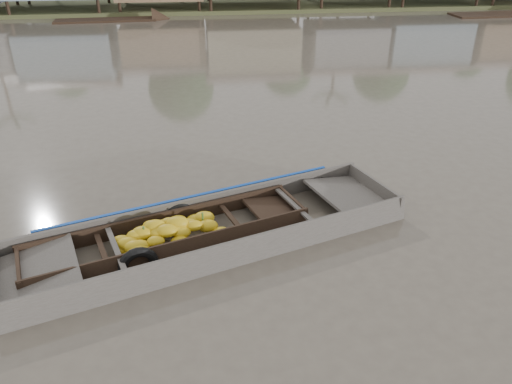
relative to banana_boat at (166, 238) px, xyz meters
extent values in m
plane|color=#51493E|center=(2.34, -0.46, -0.16)|extent=(120.00, 120.00, 0.00)
cube|color=#384723|center=(2.34, 32.54, -0.16)|extent=(120.00, 12.00, 0.50)
cube|color=black|center=(0.08, 0.04, -0.24)|extent=(5.47, 2.73, 0.08)
cube|color=black|center=(-0.11, 0.60, -0.02)|extent=(5.29, 1.93, 0.51)
cube|color=black|center=(0.27, -0.52, -0.02)|extent=(5.29, 1.93, 0.51)
cube|color=black|center=(2.64, 0.92, -0.02)|extent=(0.44, 1.16, 0.49)
cube|color=black|center=(2.20, 0.76, 0.04)|extent=(1.23, 1.29, 0.19)
cube|color=black|center=(-2.49, -0.83, -0.02)|extent=(0.44, 1.16, 0.49)
cube|color=black|center=(-2.05, -0.68, 0.04)|extent=(1.23, 1.29, 0.19)
cube|color=black|center=(-1.15, -0.38, 0.08)|extent=(0.47, 1.13, 0.05)
cube|color=black|center=(1.30, 0.46, 0.08)|extent=(0.47, 1.13, 0.05)
ellipsoid|color=gold|center=(-0.45, -0.44, 0.02)|extent=(0.50, 0.42, 0.26)
ellipsoid|color=gold|center=(0.08, 0.14, 0.25)|extent=(0.40, 0.33, 0.21)
ellipsoid|color=gold|center=(0.58, 0.50, 0.05)|extent=(0.45, 0.38, 0.24)
ellipsoid|color=gold|center=(-0.10, -0.10, 0.19)|extent=(0.48, 0.40, 0.25)
ellipsoid|color=gold|center=(0.23, 0.48, 0.07)|extent=(0.43, 0.36, 0.23)
ellipsoid|color=gold|center=(-0.18, 0.01, 0.27)|extent=(0.49, 0.41, 0.26)
ellipsoid|color=gold|center=(0.43, 0.11, 0.19)|extent=(0.48, 0.40, 0.25)
ellipsoid|color=gold|center=(-0.42, -0.07, 0.18)|extent=(0.52, 0.43, 0.27)
ellipsoid|color=gold|center=(0.55, 0.04, 0.21)|extent=(0.41, 0.34, 0.21)
ellipsoid|color=gold|center=(-0.46, -0.35, 0.08)|extent=(0.46, 0.39, 0.24)
ellipsoid|color=gold|center=(-0.55, -0.37, 0.07)|extent=(0.52, 0.43, 0.27)
ellipsoid|color=gold|center=(0.27, -0.24, 0.04)|extent=(0.42, 0.35, 0.22)
ellipsoid|color=gold|center=(-0.54, -0.10, 0.16)|extent=(0.44, 0.37, 0.23)
ellipsoid|color=gold|center=(-0.18, 0.09, 0.16)|extent=(0.46, 0.38, 0.24)
ellipsoid|color=gold|center=(-0.28, 0.22, 0.15)|extent=(0.41, 0.34, 0.22)
ellipsoid|color=gold|center=(0.04, -0.13, 0.24)|extent=(0.49, 0.41, 0.26)
ellipsoid|color=gold|center=(0.75, 0.49, 0.10)|extent=(0.51, 0.42, 0.27)
ellipsoid|color=gold|center=(0.23, 0.06, 0.27)|extent=(0.53, 0.44, 0.28)
ellipsoid|color=gold|center=(-0.77, -0.30, -0.01)|extent=(0.40, 0.34, 0.21)
ellipsoid|color=gold|center=(-0.14, 0.23, 0.11)|extent=(0.42, 0.35, 0.22)
ellipsoid|color=gold|center=(-0.14, 0.17, 0.15)|extent=(0.46, 0.39, 0.24)
ellipsoid|color=gold|center=(-0.17, -0.32, 0.14)|extent=(0.40, 0.33, 0.21)
ellipsoid|color=gold|center=(1.07, 0.02, 0.02)|extent=(0.43, 0.36, 0.23)
ellipsoid|color=gold|center=(0.82, 0.15, 0.11)|extent=(0.48, 0.40, 0.25)
ellipsoid|color=gold|center=(-0.49, -0.45, 0.03)|extent=(0.51, 0.43, 0.27)
ellipsoid|color=gold|center=(-0.64, -0.54, -0.03)|extent=(0.41, 0.35, 0.22)
ellipsoid|color=gold|center=(0.30, -0.07, 0.14)|extent=(0.45, 0.38, 0.24)
ellipsoid|color=gold|center=(0.17, -0.03, 0.19)|extent=(0.46, 0.39, 0.24)
ellipsoid|color=gold|center=(-0.01, 0.14, 0.18)|extent=(0.49, 0.41, 0.26)
ellipsoid|color=gold|center=(0.20, 0.44, 0.08)|extent=(0.45, 0.37, 0.24)
ellipsoid|color=gold|center=(-0.69, -0.26, 0.08)|extent=(0.52, 0.44, 0.27)
ellipsoid|color=gold|center=(-0.82, -0.13, 0.06)|extent=(0.47, 0.40, 0.25)
cylinder|color=#3F6626|center=(-0.39, -0.12, 0.26)|extent=(0.04, 0.04, 0.18)
cylinder|color=#3F6626|center=(0.26, 0.11, 0.26)|extent=(0.04, 0.04, 0.18)
cylinder|color=#3F6626|center=(0.73, 0.26, 0.26)|extent=(0.04, 0.04, 0.18)
torus|color=black|center=(0.23, 0.80, 0.00)|extent=(0.70, 0.39, 0.68)
torus|color=black|center=(-0.45, -0.84, 0.00)|extent=(0.76, 0.41, 0.75)
cube|color=#3E3A34|center=(0.90, 0.04, -0.24)|extent=(7.88, 4.09, 0.08)
cube|color=#3E3A34|center=(0.59, 0.94, 0.04)|extent=(7.56, 2.72, 0.63)
cube|color=#3E3A34|center=(1.21, -0.86, 0.04)|extent=(7.56, 2.72, 0.63)
cube|color=#3E3A34|center=(4.57, 1.29, 0.04)|extent=(0.68, 1.85, 0.60)
cube|color=#3E3A34|center=(3.93, 1.08, 0.12)|extent=(1.81, 2.01, 0.25)
cube|color=#3E3A34|center=(-2.13, -0.99, 0.12)|extent=(1.81, 2.01, 0.25)
cube|color=#3E3A34|center=(-0.86, -0.56, 0.17)|extent=(0.69, 1.79, 0.05)
cube|color=#3E3A34|center=(2.66, 0.64, 0.17)|extent=(0.69, 1.79, 0.05)
cube|color=#665E54|center=(0.90, 0.04, -0.19)|extent=(6.08, 3.34, 0.02)
cube|color=#0F3C9A|center=(0.57, 1.00, 0.28)|extent=(6.10, 2.16, 0.16)
torus|color=olive|center=(2.92, 0.40, -0.16)|extent=(0.44, 0.44, 0.06)
torus|color=olive|center=(2.92, 0.40, -0.12)|extent=(0.36, 0.36, 0.06)
cube|color=black|center=(-4.75, 25.20, -0.21)|extent=(6.29, 1.68, 0.35)
camera|label=1|loc=(0.79, -8.23, 5.43)|focal=35.00mm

